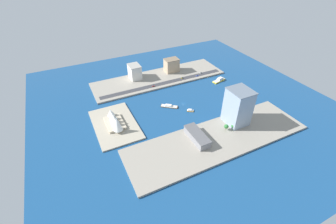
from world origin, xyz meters
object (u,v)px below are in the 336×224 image
object	(u,v)px
van_white	(201,73)
hatchback_blue	(197,76)
ferry_white_commuter	(230,103)
apartment_midrise_tan	(171,65)
barge_flat_brown	(169,106)
pickup_red	(153,86)
tower_tall_glass	(238,107)
water_taxi_orange	(190,110)
ferry_yellow_fast	(219,80)
opera_landmark	(115,120)
hotel_broad_white	(135,72)
warehouse_low_gray	(197,136)
taxi_yellow_cab	(182,78)
traffic_light_waterfront	(154,85)

from	to	relation	value
van_white	hatchback_blue	distance (m)	14.03
ferry_white_commuter	van_white	size ratio (longest dim) A/B	5.80
ferry_white_commuter	apartment_midrise_tan	size ratio (longest dim) A/B	1.11
barge_flat_brown	pickup_red	world-z (taller)	pickup_red
tower_tall_glass	pickup_red	bearing A→B (deg)	24.30
water_taxi_orange	ferry_yellow_fast	size ratio (longest dim) A/B	0.38
van_white	opera_landmark	distance (m)	202.99
ferry_white_commuter	water_taxi_orange	xyz separation A→B (m)	(10.87, 65.30, -1.26)
hotel_broad_white	hatchback_blue	size ratio (longest dim) A/B	5.33
ferry_white_commuter	apartment_midrise_tan	bearing A→B (deg)	13.61
tower_tall_glass	pickup_red	xyz separation A→B (m)	(138.16, 62.38, -24.16)
ferry_white_commuter	tower_tall_glass	distance (m)	54.02
hotel_broad_white	hatchback_blue	xyz separation A→B (m)	(-43.78, -105.53, -11.57)
ferry_white_commuter	water_taxi_orange	size ratio (longest dim) A/B	2.74
ferry_white_commuter	opera_landmark	bearing A→B (deg)	81.54
water_taxi_orange	opera_landmark	distance (m)	110.37
tower_tall_glass	ferry_yellow_fast	bearing A→B (deg)	-26.33
ferry_yellow_fast	opera_landmark	bearing A→B (deg)	101.63
tower_tall_glass	opera_landmark	distance (m)	164.42
warehouse_low_gray	taxi_yellow_cab	size ratio (longest dim) A/B	9.12
van_white	taxi_yellow_cab	bearing A→B (deg)	92.54
ferry_white_commuter	taxi_yellow_cab	distance (m)	105.80
water_taxi_orange	warehouse_low_gray	xyz separation A→B (m)	(-58.68, 25.30, 6.40)
hatchback_blue	opera_landmark	bearing A→B (deg)	112.10
warehouse_low_gray	opera_landmark	world-z (taller)	opera_landmark
ferry_yellow_fast	opera_landmark	world-z (taller)	opera_landmark
ferry_white_commuter	hatchback_blue	bearing A→B (deg)	-0.44
pickup_red	van_white	distance (m)	100.70
barge_flat_brown	water_taxi_orange	xyz separation A→B (m)	(-23.57, -23.26, -0.07)
water_taxi_orange	van_white	world-z (taller)	van_white
barge_flat_brown	ferry_white_commuter	size ratio (longest dim) A/B	0.84
water_taxi_orange	hatchback_blue	world-z (taller)	hatchback_blue
taxi_yellow_cab	opera_landmark	size ratio (longest dim) A/B	0.10
ferry_yellow_fast	warehouse_low_gray	distance (m)	166.03
taxi_yellow_cab	tower_tall_glass	bearing A→B (deg)	-178.53
van_white	water_taxi_orange	bearing A→B (deg)	139.81
ferry_white_commuter	taxi_yellow_cab	size ratio (longest dim) A/B	6.31
barge_flat_brown	hatchback_blue	bearing A→B (deg)	-54.99
hotel_broad_white	van_white	distance (m)	124.12
water_taxi_orange	hotel_broad_white	bearing A→B (deg)	16.91
pickup_red	hotel_broad_white	bearing A→B (deg)	21.86
opera_landmark	traffic_light_waterfront	bearing A→B (deg)	-52.07
water_taxi_orange	warehouse_low_gray	bearing A→B (deg)	156.68
tower_tall_glass	hatchback_blue	world-z (taller)	tower_tall_glass
van_white	tower_tall_glass	bearing A→B (deg)	165.20
warehouse_low_gray	hatchback_blue	bearing A→B (deg)	-32.24
water_taxi_orange	apartment_midrise_tan	world-z (taller)	apartment_midrise_tan
water_taxi_orange	van_white	xyz separation A→B (m)	(92.81, -78.39, 2.30)
water_taxi_orange	traffic_light_waterfront	distance (m)	86.02
ferry_yellow_fast	apartment_midrise_tan	bearing A→B (deg)	41.85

